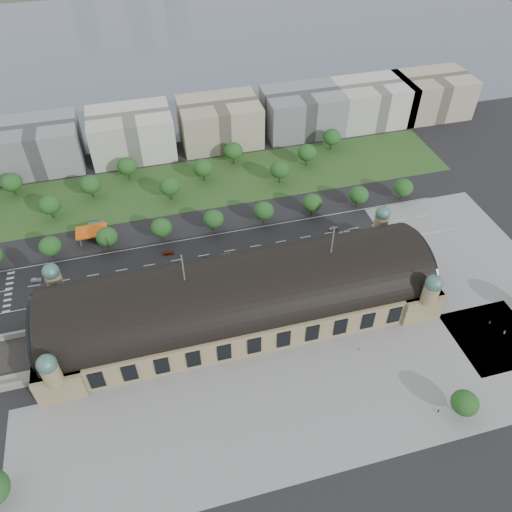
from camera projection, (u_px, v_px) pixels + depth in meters
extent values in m
plane|color=black|center=(241.00, 315.00, 196.85)|extent=(900.00, 900.00, 0.00)
cube|color=#94845C|center=(241.00, 305.00, 192.73)|extent=(150.00, 40.00, 12.00)
cube|color=#94845C|center=(61.00, 342.00, 180.12)|extent=(16.00, 43.00, 12.00)
cube|color=#94845C|center=(399.00, 274.00, 205.35)|extent=(16.00, 43.00, 12.00)
cylinder|color=black|center=(241.00, 295.00, 188.62)|extent=(144.00, 37.60, 37.60)
cylinder|color=black|center=(37.00, 331.00, 173.50)|extent=(1.20, 32.00, 32.00)
cylinder|color=black|center=(416.00, 257.00, 201.00)|extent=(1.20, 32.00, 32.00)
cylinder|color=#94845C|center=(55.00, 282.00, 188.03)|extent=(6.00, 6.00, 8.00)
sphere|color=#477268|center=(51.00, 272.00, 184.26)|extent=(6.40, 6.40, 6.40)
cone|color=#477268|center=(48.00, 264.00, 181.52)|extent=(1.00, 1.00, 2.50)
cylinder|color=#94845C|center=(381.00, 223.00, 213.27)|extent=(6.00, 6.00, 8.00)
sphere|color=#477268|center=(383.00, 213.00, 209.50)|extent=(6.40, 6.40, 6.40)
cone|color=#477268|center=(385.00, 206.00, 206.76)|extent=(1.00, 1.00, 2.50)
cylinder|color=#94845C|center=(51.00, 374.00, 158.49)|extent=(6.00, 6.00, 8.00)
sphere|color=#477268|center=(47.00, 364.00, 154.72)|extent=(6.40, 6.40, 6.40)
cone|color=#477268|center=(43.00, 357.00, 151.98)|extent=(1.00, 1.00, 2.50)
cylinder|color=#94845C|center=(430.00, 294.00, 183.73)|extent=(6.00, 6.00, 8.00)
sphere|color=#477268|center=(434.00, 283.00, 179.96)|extent=(6.40, 6.40, 6.40)
cone|color=#477268|center=(437.00, 275.00, 177.22)|extent=(1.00, 1.00, 2.50)
cylinder|color=#59595B|center=(183.00, 268.00, 171.49)|extent=(0.50, 0.50, 12.00)
cylinder|color=#59595B|center=(333.00, 240.00, 181.85)|extent=(0.50, 0.50, 12.00)
cube|color=gray|center=(301.00, 407.00, 167.78)|extent=(190.00, 48.00, 0.12)
cube|color=gray|center=(472.00, 268.00, 216.24)|extent=(56.00, 100.00, 0.12)
cube|color=black|center=(177.00, 260.00, 219.81)|extent=(260.00, 26.00, 0.10)
cube|color=#2B5321|center=(171.00, 188.00, 259.43)|extent=(300.00, 45.00, 0.10)
cube|color=#DE550D|center=(91.00, 231.00, 226.88)|extent=(14.00, 9.00, 0.70)
cube|color=#59595B|center=(97.00, 228.00, 233.60)|extent=(7.00, 5.00, 3.20)
cylinder|color=#59595B|center=(80.00, 233.00, 229.80)|extent=(0.50, 0.50, 4.40)
cylinder|color=#59595B|center=(105.00, 229.00, 231.88)|extent=(0.50, 0.50, 4.40)
cylinder|color=#59595B|center=(80.00, 242.00, 225.30)|extent=(0.50, 0.50, 4.40)
cylinder|color=#59595B|center=(105.00, 238.00, 227.37)|extent=(0.50, 0.50, 4.40)
cube|color=slate|center=(154.00, 43.00, 406.45)|extent=(700.00, 320.00, 0.08)
cube|color=gray|center=(37.00, 146.00, 267.10)|extent=(45.00, 32.00, 24.00)
cube|color=beige|center=(131.00, 134.00, 276.52)|extent=(45.00, 32.00, 24.00)
cube|color=#B2A58C|center=(220.00, 122.00, 285.94)|extent=(45.00, 32.00, 24.00)
cube|color=gray|center=(302.00, 112.00, 295.35)|extent=(45.00, 32.00, 24.00)
cube|color=beige|center=(372.00, 102.00, 303.83)|extent=(45.00, 32.00, 24.00)
cube|color=#B2A58C|center=(431.00, 95.00, 311.36)|extent=(45.00, 32.00, 24.00)
cylinder|color=#2D2116|center=(54.00, 255.00, 219.08)|extent=(0.70, 0.70, 4.32)
ellipsoid|color=#1D4B1A|center=(50.00, 246.00, 215.47)|extent=(9.60, 9.60, 8.16)
cylinder|color=#2D2116|center=(109.00, 246.00, 223.60)|extent=(0.70, 0.70, 4.32)
ellipsoid|color=#1D4B1A|center=(107.00, 237.00, 219.99)|extent=(9.60, 9.60, 8.16)
cylinder|color=#2D2116|center=(163.00, 236.00, 228.12)|extent=(0.70, 0.70, 4.32)
ellipsoid|color=#1D4B1A|center=(161.00, 228.00, 224.51)|extent=(9.60, 9.60, 8.16)
cylinder|color=#2D2116|center=(214.00, 228.00, 232.64)|extent=(0.70, 0.70, 4.32)
ellipsoid|color=#1D4B1A|center=(214.00, 219.00, 229.03)|extent=(9.60, 9.60, 8.16)
cylinder|color=#2D2116|center=(264.00, 219.00, 237.16)|extent=(0.70, 0.70, 4.32)
ellipsoid|color=#1D4B1A|center=(264.00, 211.00, 233.55)|extent=(9.60, 9.60, 8.16)
cylinder|color=#2D2116|center=(311.00, 211.00, 241.68)|extent=(0.70, 0.70, 4.32)
ellipsoid|color=#1D4B1A|center=(312.00, 203.00, 238.07)|extent=(9.60, 9.60, 8.16)
cylinder|color=#2D2116|center=(357.00, 204.00, 246.20)|extent=(0.70, 0.70, 4.32)
ellipsoid|color=#1D4B1A|center=(359.00, 195.00, 242.58)|extent=(9.60, 9.60, 8.16)
cylinder|color=#2D2116|center=(401.00, 196.00, 250.72)|extent=(0.70, 0.70, 4.32)
ellipsoid|color=#1D4B1A|center=(403.00, 187.00, 247.10)|extent=(9.60, 9.60, 8.16)
cylinder|color=#2D2116|center=(15.00, 192.00, 253.18)|extent=(0.70, 0.70, 4.68)
ellipsoid|color=#1D4B1A|center=(12.00, 182.00, 249.26)|extent=(10.40, 10.40, 8.84)
cylinder|color=#2D2116|center=(53.00, 214.00, 239.87)|extent=(0.70, 0.70, 4.68)
ellipsoid|color=#1D4B1A|center=(50.00, 205.00, 235.95)|extent=(10.40, 10.40, 8.84)
cylinder|color=#2D2116|center=(93.00, 194.00, 251.89)|extent=(0.70, 0.70, 4.68)
ellipsoid|color=#1D4B1A|center=(90.00, 184.00, 247.97)|extent=(10.40, 10.40, 8.84)
cylinder|color=#2D2116|center=(129.00, 175.00, 263.91)|extent=(0.70, 0.70, 4.68)
ellipsoid|color=#1D4B1A|center=(127.00, 166.00, 259.99)|extent=(10.40, 10.40, 8.84)
cylinder|color=#2D2116|center=(171.00, 196.00, 250.61)|extent=(0.70, 0.70, 4.68)
ellipsoid|color=#1D4B1A|center=(170.00, 186.00, 246.69)|extent=(10.40, 10.40, 8.84)
cylinder|color=#2D2116|center=(204.00, 177.00, 262.63)|extent=(0.70, 0.70, 4.68)
ellipsoid|color=#1D4B1A|center=(203.00, 168.00, 258.71)|extent=(10.40, 10.40, 8.84)
cylinder|color=#2D2116|center=(234.00, 160.00, 274.65)|extent=(0.70, 0.70, 4.68)
ellipsoid|color=#1D4B1A|center=(233.00, 151.00, 270.73)|extent=(10.40, 10.40, 8.84)
cylinder|color=#2D2116|center=(279.00, 179.00, 261.34)|extent=(0.70, 0.70, 4.68)
ellipsoid|color=#1D4B1A|center=(280.00, 170.00, 257.42)|extent=(10.40, 10.40, 8.84)
cylinder|color=#2D2116|center=(306.00, 162.00, 273.36)|extent=(0.70, 0.70, 4.68)
ellipsoid|color=#1D4B1A|center=(307.00, 153.00, 269.44)|extent=(10.40, 10.40, 8.84)
cylinder|color=#2D2116|center=(331.00, 146.00, 285.38)|extent=(0.70, 0.70, 4.68)
ellipsoid|color=#1D4B1A|center=(332.00, 137.00, 281.46)|extent=(10.40, 10.40, 8.84)
cylinder|color=#2D2116|center=(461.00, 411.00, 164.59)|extent=(0.70, 0.70, 3.96)
ellipsoid|color=#1D4B1A|center=(465.00, 403.00, 161.27)|extent=(9.00, 9.00, 7.65)
imported|color=#96979E|center=(36.00, 280.00, 210.01)|extent=(4.41, 1.88, 1.41)
imported|color=maroon|center=(168.00, 253.00, 222.30)|extent=(5.14, 2.55, 1.44)
imported|color=#201A4A|center=(205.00, 258.00, 219.67)|extent=(3.90, 1.65, 1.32)
imported|color=slate|center=(334.00, 228.00, 234.51)|extent=(4.72, 2.08, 1.51)
imported|color=#BDBEC0|center=(345.00, 233.00, 232.10)|extent=(5.72, 2.73, 1.57)
imported|color=black|center=(40.00, 306.00, 199.50)|extent=(4.40, 3.35, 1.39)
imported|color=maroon|center=(35.00, 307.00, 199.01)|extent=(6.49, 5.12, 1.64)
imported|color=#191C48|center=(98.00, 299.00, 202.16)|extent=(5.08, 3.80, 1.37)
imported|color=#515358|center=(128.00, 290.00, 205.74)|extent=(4.23, 3.07, 1.34)
imported|color=white|center=(113.00, 295.00, 203.63)|extent=(4.40, 3.18, 1.38)
imported|color=#919599|center=(171.00, 288.00, 206.44)|extent=(5.69, 5.26, 1.48)
imported|color=black|center=(143.00, 289.00, 206.32)|extent=(5.55, 4.53, 1.51)
imported|color=#AF201C|center=(167.00, 269.00, 213.55)|extent=(11.63, 3.35, 3.20)
imported|color=beige|center=(220.00, 259.00, 217.94)|extent=(11.48, 3.53, 3.15)
imported|color=silver|center=(314.00, 250.00, 222.14)|extent=(12.97, 3.54, 3.58)
imported|color=gray|center=(360.00, 349.00, 183.91)|extent=(0.93, 0.75, 1.66)
imported|color=gray|center=(490.00, 322.00, 193.25)|extent=(0.88, 1.01, 1.80)
imported|color=gray|center=(438.00, 411.00, 165.69)|extent=(1.00, 1.02, 1.55)
imported|color=gray|center=(505.00, 332.00, 189.65)|extent=(0.65, 0.99, 1.91)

